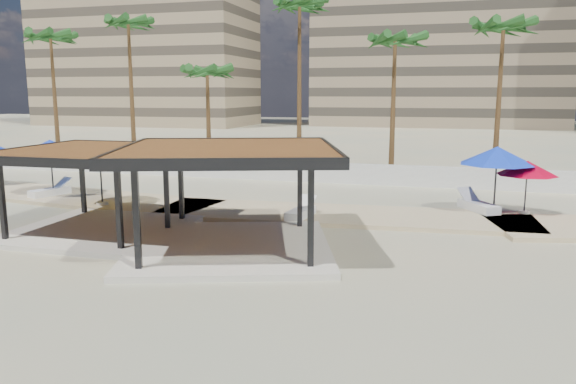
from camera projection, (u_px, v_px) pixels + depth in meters
name	position (u px, v px, depth m)	size (l,w,h in m)	color
ground	(238.00, 259.00, 18.03)	(200.00, 200.00, 0.00)	#C8B185
promenade	(343.00, 213.00, 24.74)	(44.45, 7.97, 0.24)	#C6B284
boundary_wall	(336.00, 173.00, 33.07)	(56.00, 0.30, 1.20)	silver
building_west	(145.00, 30.00, 91.12)	(34.00, 16.00, 32.40)	#937F60
building_mid	(439.00, 34.00, 88.26)	(38.00, 16.00, 30.40)	#847259
pavilion_central	(229.00, 189.00, 18.74)	(8.85, 8.85, 3.55)	beige
pavilion_west	(98.00, 183.00, 21.15)	(6.47, 6.47, 3.24)	beige
umbrella_b	(100.00, 153.00, 25.50)	(3.48, 3.48, 2.76)	beige
umbrella_c	(527.00, 168.00, 23.76)	(3.14, 3.14, 2.26)	beige
umbrella_d	(497.00, 156.00, 24.01)	(4.23, 4.23, 2.84)	beige
umbrella_f	(50.00, 148.00, 27.99)	(3.34, 3.34, 2.79)	beige
lounger_a	(51.00, 191.00, 28.26)	(1.35, 2.23, 0.81)	white
lounger_b	(301.00, 212.00, 23.35)	(0.90, 2.12, 0.78)	white
lounger_c	(478.00, 206.00, 24.62)	(1.85, 2.34, 0.87)	white
palm_a	(51.00, 43.00, 39.52)	(3.00, 3.00, 9.95)	brown
palm_b	(128.00, 29.00, 38.14)	(3.00, 3.00, 10.78)	brown
palm_c	(207.00, 76.00, 36.49)	(3.00, 3.00, 7.43)	brown
palm_d	(300.00, 13.00, 34.95)	(3.00, 3.00, 11.47)	brown
palm_e	(395.00, 46.00, 33.23)	(3.00, 3.00, 9.15)	brown
palm_f	(503.00, 33.00, 31.69)	(3.00, 3.00, 9.78)	brown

